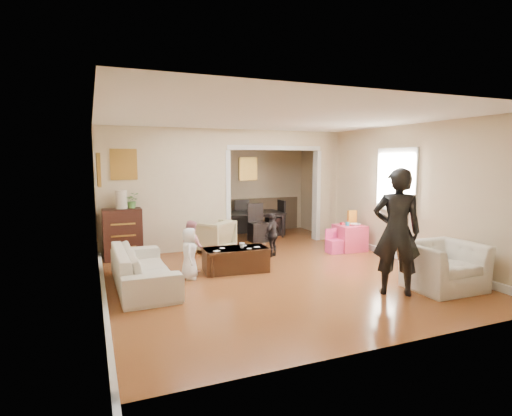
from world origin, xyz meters
name	(u,v)px	position (x,y,z in m)	size (l,w,h in m)	color
floor	(260,266)	(0.00, 0.00, 0.00)	(7.00, 7.00, 0.00)	#955026
partition_left	(166,191)	(-1.38, 1.80, 1.30)	(2.75, 0.18, 2.60)	beige
partition_right	(325,186)	(2.48, 1.80, 1.30)	(0.55, 0.18, 2.60)	beige
partition_header	(274,138)	(1.10, 1.80, 2.42)	(2.22, 0.18, 0.35)	beige
window_pane	(397,180)	(2.73, -0.40, 1.55)	(0.03, 0.95, 1.10)	white
framed_art_partition	(124,164)	(-2.20, 1.70, 1.85)	(0.45, 0.03, 0.55)	brown
framed_art_sofa_wall	(99,170)	(-2.71, -0.60, 1.80)	(0.03, 0.55, 0.40)	brown
framed_art_alcove	(248,169)	(1.10, 3.44, 1.70)	(0.45, 0.03, 0.55)	brown
sofa	(143,267)	(-2.14, -0.45, 0.30)	(2.05, 0.80, 0.60)	beige
armchair_back	(213,236)	(-0.47, 1.45, 0.34)	(0.72, 0.74, 0.68)	tan
armchair_front	(442,266)	(2.03, -2.24, 0.35)	(1.07, 0.93, 0.69)	beige
dresser	(123,234)	(-2.28, 1.50, 0.50)	(0.73, 0.41, 1.00)	black
table_lamp	(121,199)	(-2.28, 1.50, 1.18)	(0.22, 0.22, 0.36)	beige
potted_plant	(132,200)	(-2.08, 1.50, 1.15)	(0.27, 0.24, 0.31)	#457A36
coffee_table	(236,260)	(-0.53, -0.16, 0.21)	(1.10, 0.55, 0.41)	#361E11
coffee_cup	(242,245)	(-0.43, -0.21, 0.46)	(0.10, 0.10, 0.09)	silver
play_table	(350,238)	(2.29, 0.47, 0.27)	(0.57, 0.57, 0.55)	#E93D68
cereal_box	(352,217)	(2.41, 0.57, 0.70)	(0.20, 0.07, 0.30)	yellow
cyan_cup	(347,224)	(2.19, 0.42, 0.59)	(0.08, 0.08, 0.08)	teal
toy_block	(342,224)	(2.17, 0.59, 0.57)	(0.08, 0.06, 0.05)	red
play_bowl	(355,225)	(2.34, 0.35, 0.57)	(0.21, 0.21, 0.05)	white
dining_table	(248,225)	(0.83, 2.75, 0.31)	(1.75, 0.98, 0.62)	black
adult_person	(397,232)	(1.20, -2.18, 0.91)	(0.67, 0.44, 1.83)	black
child_kneel_a	(189,253)	(-1.38, -0.31, 0.42)	(0.41, 0.27, 0.84)	white
child_kneel_b	(192,246)	(-1.23, 0.14, 0.45)	(0.44, 0.34, 0.90)	#CF8190
child_toddler	(272,235)	(0.52, 0.59, 0.44)	(0.52, 0.22, 0.89)	black
craft_papers	(237,248)	(-0.52, -0.19, 0.41)	(0.85, 0.36, 0.00)	white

